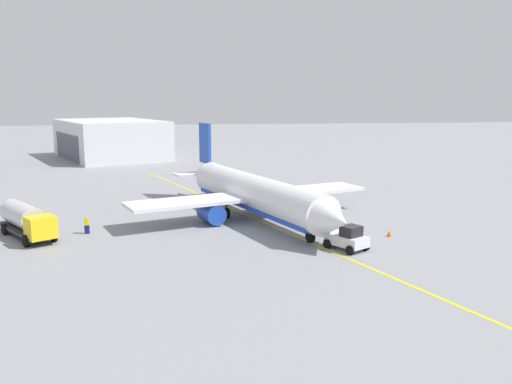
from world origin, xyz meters
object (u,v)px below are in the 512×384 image
at_px(pushback_tug, 347,238).
at_px(safety_cone_nose, 389,233).
at_px(airplane, 254,194).
at_px(refueling_worker, 87,225).
at_px(fuel_tanker, 26,220).

relative_size(pushback_tug, safety_cone_nose, 6.98).
distance_m(airplane, safety_cone_nose, 15.33).
height_order(airplane, refueling_worker, airplane).
xyz_separation_m(pushback_tug, refueling_worker, (-8.78, -23.54, -0.19)).
bearing_deg(safety_cone_nose, pushback_tug, -55.15).
relative_size(airplane, fuel_tanker, 3.54).
relative_size(fuel_tanker, safety_cone_nose, 15.58).
relative_size(refueling_worker, safety_cone_nose, 2.90).
distance_m(airplane, pushback_tug, 14.77).
bearing_deg(fuel_tanker, pushback_tug, 74.46).
bearing_deg(fuel_tanker, safety_cone_nose, 82.80).
height_order(fuel_tanker, safety_cone_nose, fuel_tanker).
bearing_deg(safety_cone_nose, airplane, -128.62).
height_order(airplane, pushback_tug, airplane).
distance_m(airplane, refueling_worker, 17.71).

